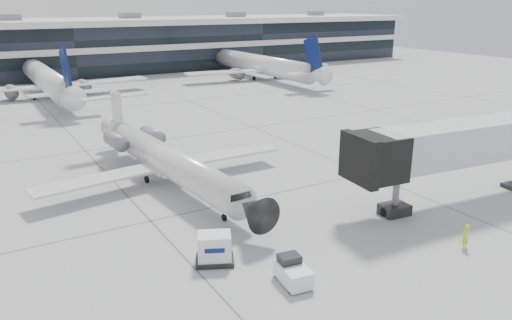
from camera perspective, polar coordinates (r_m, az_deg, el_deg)
ground at (r=39.89m, az=1.75°, el=-3.94°), size 220.00×220.00×0.00m
terminal at (r=115.44m, az=-21.02°, el=11.68°), size 170.00×22.00×10.00m
bg_jet_center at (r=88.34m, az=-22.58°, el=6.72°), size 32.00×40.00×9.60m
bg_jet_right at (r=101.78m, az=0.42°, el=9.33°), size 32.00×40.00×9.60m
regional_jet at (r=42.37m, az=-10.33°, el=0.15°), size 21.78×27.21×6.28m
jet_bridge at (r=41.01m, az=23.78°, el=1.98°), size 19.92×5.74×6.39m
ramp_worker at (r=33.85m, az=22.81°, el=-8.03°), size 0.64×0.48×1.58m
baggage_tug at (r=27.82m, az=4.22°, el=-12.64°), size 1.64×2.45×1.46m
cargo_uld at (r=29.64m, az=-4.76°, el=-10.07°), size 2.69×2.41×1.80m
traffic_cone at (r=44.33m, az=-16.51°, el=-2.05°), size 0.49×0.49×0.61m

